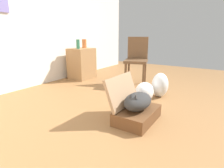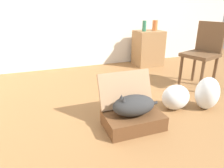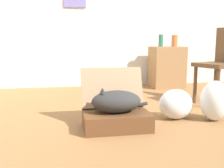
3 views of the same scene
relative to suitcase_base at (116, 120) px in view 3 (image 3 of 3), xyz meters
name	(u,v)px [view 3 (image 3 of 3)]	position (x,y,z in m)	size (l,w,h in m)	color
ground_plane	(143,122)	(0.30, 0.15, -0.07)	(7.68, 7.68, 0.00)	olive
wall_back	(106,11)	(0.30, 2.41, 1.23)	(6.40, 0.15, 2.60)	silver
suitcase_base	(116,120)	(0.00, 0.00, 0.00)	(0.58, 0.38, 0.15)	brown
suitcase_lid	(112,87)	(0.00, 0.21, 0.26)	(0.58, 0.38, 0.04)	#9B7756
cat	(116,101)	(0.00, 0.00, 0.17)	(0.52, 0.28, 0.22)	#2D2D2D
plastic_bag_white	(176,104)	(0.64, 0.19, 0.08)	(0.34, 0.26, 0.30)	silver
plastic_bag_clear	(215,101)	(0.99, 0.07, 0.12)	(0.28, 0.26, 0.39)	silver
side_table	(167,67)	(1.28, 2.00, 0.27)	(0.53, 0.44, 0.69)	olive
vase_tall	(161,41)	(1.15, 1.97, 0.71)	(0.08, 0.08, 0.20)	#2D7051
vase_short	(175,41)	(1.41, 2.02, 0.71)	(0.10, 0.10, 0.20)	#CC6B38
chair	(222,62)	(1.46, 0.72, 0.45)	(0.56, 0.54, 0.94)	brown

